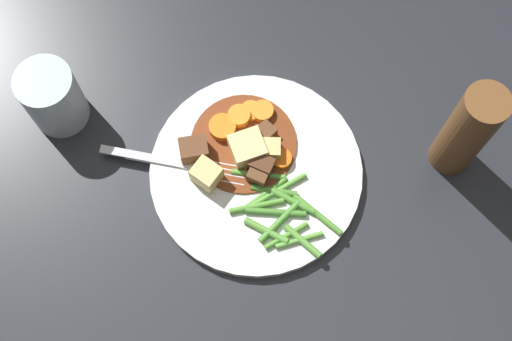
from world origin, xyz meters
TOP-DOWN VIEW (x-y plane):
  - ground_plane at (0.00, 0.00)m, footprint 3.00×3.00m
  - dinner_plate at (0.00, 0.00)m, footprint 0.25×0.25m
  - stew_sauce at (0.04, 0.00)m, footprint 0.13×0.13m
  - carrot_slice_0 at (0.07, -0.02)m, footprint 0.03×0.03m
  - carrot_slice_1 at (-0.00, -0.03)m, footprint 0.03×0.03m
  - carrot_slice_2 at (0.07, -0.01)m, footprint 0.04×0.04m
  - carrot_slice_3 at (0.06, 0.02)m, footprint 0.04×0.04m
  - carrot_slice_4 at (0.06, -0.04)m, footprint 0.03×0.03m
  - potato_chunk_0 at (0.01, -0.02)m, footprint 0.03×0.03m
  - potato_chunk_1 at (0.03, -0.00)m, footprint 0.04×0.04m
  - potato_chunk_2 at (0.01, 0.06)m, footprint 0.04×0.04m
  - meat_chunk_0 at (0.05, 0.06)m, footprint 0.03×0.04m
  - meat_chunk_1 at (-0.01, 0.00)m, footprint 0.03×0.03m
  - meat_chunk_2 at (0.00, -0.01)m, footprint 0.03×0.03m
  - meat_chunk_3 at (0.04, -0.03)m, footprint 0.03×0.03m
  - green_bean_0 at (-0.06, -0.00)m, footprint 0.04×0.07m
  - green_bean_1 at (-0.01, -0.00)m, footprint 0.04×0.06m
  - green_bean_2 at (-0.10, -0.01)m, footprint 0.01×0.06m
  - green_bean_3 at (-0.05, -0.02)m, footprint 0.05×0.04m
  - green_bean_4 at (-0.07, -0.00)m, footprint 0.03×0.06m
  - green_bean_5 at (-0.03, 0.00)m, footprint 0.02×0.06m
  - green_bean_6 at (-0.07, 0.02)m, footprint 0.05×0.04m
  - green_bean_7 at (-0.08, -0.04)m, footprint 0.07×0.04m
  - green_bean_8 at (-0.03, -0.01)m, footprint 0.02×0.07m
  - green_bean_9 at (-0.09, -0.00)m, footprint 0.01×0.06m
  - green_bean_10 at (-0.03, -0.01)m, footprint 0.04×0.05m
  - green_bean_11 at (-0.04, 0.02)m, footprint 0.02×0.06m
  - green_bean_12 at (-0.10, -0.01)m, footprint 0.05×0.03m
  - fork at (0.04, 0.08)m, footprint 0.11×0.15m
  - water_glass at (0.17, 0.19)m, footprint 0.07×0.07m
  - pepper_mill at (-0.07, -0.22)m, footprint 0.05×0.05m

SIDE VIEW (x-z plane):
  - ground_plane at x=0.00m, z-range 0.00..0.00m
  - dinner_plate at x=0.00m, z-range 0.00..0.01m
  - stew_sauce at x=0.04m, z-range 0.01..0.02m
  - fork at x=0.04m, z-range 0.01..0.02m
  - green_bean_5 at x=-0.03m, z-range 0.01..0.02m
  - green_bean_2 at x=-0.10m, z-range 0.01..0.02m
  - green_bean_9 at x=-0.09m, z-range 0.01..0.02m
  - green_bean_8 at x=-0.03m, z-range 0.01..0.02m
  - green_bean_7 at x=-0.08m, z-range 0.01..0.02m
  - green_bean_11 at x=-0.04m, z-range 0.01..0.02m
  - green_bean_1 at x=-0.01m, z-range 0.01..0.02m
  - green_bean_10 at x=-0.03m, z-range 0.01..0.02m
  - green_bean_0 at x=-0.06m, z-range 0.01..0.02m
  - green_bean_12 at x=-0.10m, z-range 0.01..0.02m
  - green_bean_3 at x=-0.05m, z-range 0.01..0.02m
  - green_bean_4 at x=-0.07m, z-range 0.01..0.02m
  - green_bean_6 at x=-0.07m, z-range 0.01..0.02m
  - carrot_slice_0 at x=0.07m, z-range 0.01..0.02m
  - carrot_slice_1 at x=0.00m, z-range 0.01..0.02m
  - carrot_slice_4 at x=0.06m, z-range 0.01..0.03m
  - carrot_slice_3 at x=0.06m, z-range 0.01..0.03m
  - carrot_slice_2 at x=0.07m, z-range 0.01..0.03m
  - meat_chunk_3 at x=0.04m, z-range 0.01..0.03m
  - meat_chunk_1 at x=-0.01m, z-range 0.01..0.03m
  - meat_chunk_2 at x=0.00m, z-range 0.01..0.04m
  - potato_chunk_0 at x=0.01m, z-range 0.01..0.04m
  - potato_chunk_1 at x=0.03m, z-range 0.01..0.04m
  - meat_chunk_0 at x=0.05m, z-range 0.01..0.04m
  - potato_chunk_2 at x=0.01m, z-range 0.01..0.04m
  - water_glass at x=0.17m, z-range 0.00..0.09m
  - pepper_mill at x=-0.07m, z-range 0.00..0.15m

